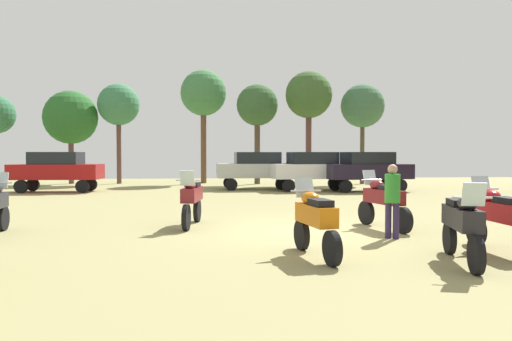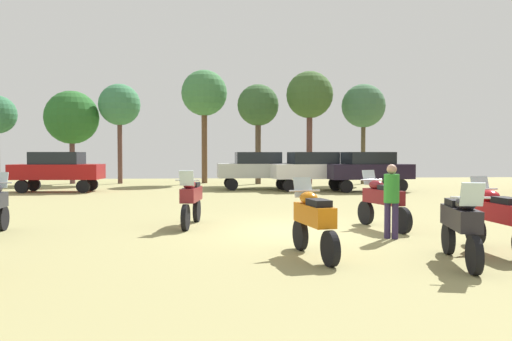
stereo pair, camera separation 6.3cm
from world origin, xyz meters
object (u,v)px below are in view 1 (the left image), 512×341
car_1 (367,168)px  tree_2 (309,96)px  car_4 (57,169)px  motorcycle_10 (315,219)px  tree_5 (119,105)px  motorcycle_6 (462,223)px  tree_4 (71,118)px  tree_8 (257,106)px  tree_7 (203,94)px  motorcycle_4 (499,216)px  person_1 (392,195)px  tree_3 (363,107)px  motorcycle_9 (383,200)px  car_3 (257,168)px  motorcycle_12 (192,198)px  car_2 (312,168)px

car_1 → tree_2: 7.65m
car_1 → car_4: 15.66m
motorcycle_10 → tree_5: 24.72m
tree_2 → car_1: bearing=-72.7°
motorcycle_6 → tree_4: 27.62m
tree_4 → tree_8: size_ratio=0.94×
car_4 → tree_7: bearing=-45.1°
tree_8 → car_4: bearing=-152.0°
motorcycle_4 → car_1: bearing=79.7°
tree_7 → motorcycle_10: bearing=-83.7°
person_1 → tree_8: (-1.26, 20.15, 3.93)m
tree_8 → tree_3: bearing=-4.1°
motorcycle_4 → tree_2: 21.83m
tree_4 → motorcycle_10: bearing=-64.7°
motorcycle_9 → tree_8: tree_8 is taller
car_1 → tree_5: tree_5 is taller
motorcycle_6 → motorcycle_4: bearing=-132.1°
motorcycle_9 → motorcycle_10: size_ratio=1.06×
car_3 → motorcycle_6: bearing=-176.5°
motorcycle_4 → motorcycle_12: motorcycle_12 is taller
motorcycle_12 → tree_5: tree_5 is taller
tree_5 → car_3: bearing=-34.6°
motorcycle_4 → motorcycle_10: motorcycle_4 is taller
motorcycle_4 → tree_4: size_ratio=0.37×
car_2 → person_1: size_ratio=2.68×
motorcycle_10 → motorcycle_6: bearing=-27.0°
motorcycle_6 → tree_4: (-13.39, 23.90, 3.50)m
car_2 → car_3: size_ratio=1.02×
tree_2 → person_1: bearing=-95.6°
car_3 → car_4: same height
car_4 → tree_3: tree_3 is taller
car_2 → tree_2: (0.83, 5.28, 4.36)m
person_1 → tree_7: bearing=-45.7°
car_4 → tree_8: tree_8 is taller
motorcycle_12 → tree_5: 20.20m
tree_4 → motorcycle_4: bearing=-57.8°
tree_5 → motorcycle_10: bearing=-71.0°
motorcycle_12 → motorcycle_4: bearing=154.5°
tree_3 → tree_7: bearing=170.8°
motorcycle_12 → tree_8: bearing=-92.7°
person_1 → motorcycle_12: bearing=5.5°
person_1 → tree_2: 20.21m
tree_5 → motorcycle_6: bearing=-66.4°
motorcycle_4 → car_4: car_4 is taller
motorcycle_10 → person_1: size_ratio=1.24×
car_2 → tree_8: (-2.35, 5.83, 3.74)m
motorcycle_12 → tree_7: tree_7 is taller
tree_3 → tree_8: 6.68m
motorcycle_6 → motorcycle_12: 6.83m
car_3 → tree_2: bearing=-43.7°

